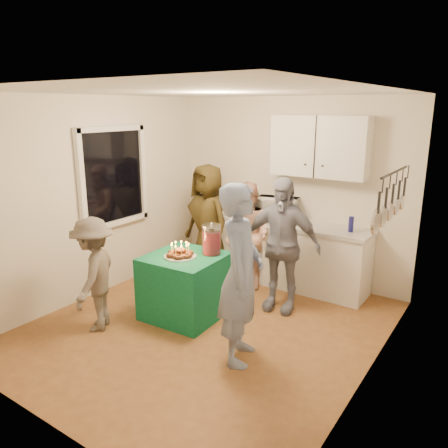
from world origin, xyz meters
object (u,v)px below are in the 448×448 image
Objects in this scene: microwave at (277,209)px; counter at (289,255)px; child_near_left at (94,274)px; woman_back_left at (208,221)px; party_table at (185,286)px; man_birthday at (241,275)px; woman_back_center at (247,236)px; punch_jar at (211,240)px; woman_back_right at (281,245)px.

counter is at bearing -13.94° from microwave.
woman_back_left is at bearing 147.88° from child_near_left.
child_near_left reaches higher than party_table.
party_table is 0.51× the size of woman_back_left.
man_birthday is 1.20× the size of woman_back_center.
woman_back_left is 1.29× the size of child_near_left.
punch_jar is 1.27m from woman_back_left.
woman_back_right is at bearing -72.80° from microwave.
woman_back_right is at bearing -0.69° from woman_back_left.
child_near_left is (-1.22, -2.41, 0.22)m from counter.
counter is at bearing 122.99° from child_near_left.
woman_back_center is 0.79m from woman_back_right.
man_birthday is at bearing -46.31° from woman_back_center.
woman_back_right is (0.48, -0.80, -0.23)m from microwave.
woman_back_center is (0.72, -0.06, -0.09)m from woman_back_left.
woman_back_left reaches higher than woman_back_right.
woman_back_right is (0.26, -0.80, 0.40)m from counter.
punch_jar is 0.96m from woman_back_center.
counter is 1.32× the size of woman_back_right.
woman_back_center is at bearing 82.46° from party_table.
man_birthday is 1.07× the size of woman_back_left.
punch_jar is (-0.15, -1.37, -0.14)m from microwave.
party_table is 1.23m from woman_back_center.
woman_back_center reaches higher than counter.
punch_jar is at bearing -144.36° from woman_back_right.
punch_jar is at bearing -35.71° from woman_back_left.
punch_jar reaches higher than party_table.
woman_back_right is at bearing 42.42° from punch_jar.
party_table is at bearing -143.38° from woman_back_right.
man_birthday is at bearing -22.09° from party_table.
punch_jar is at bearing 110.54° from child_near_left.
man_birthday reaches higher than party_table.
counter is 1.71m from party_table.
party_table is 0.65× the size of child_near_left.
man_birthday reaches higher than woman_back_right.
party_table is at bearing -110.27° from counter.
party_table is 0.51× the size of woman_back_right.
woman_back_right reaches higher than counter.
woman_back_left is 2.05m from child_near_left.
woman_back_right is (0.63, 0.57, -0.10)m from punch_jar.
man_birthday reaches higher than punch_jar.
woman_back_left reaches higher than woman_back_center.
punch_jar is 1.05m from man_birthday.
microwave is at bearing 83.92° from punch_jar.
punch_jar is 0.85m from woman_back_right.
child_near_left is (-0.86, -1.05, -0.28)m from punch_jar.
man_birthday reaches higher than counter.
child_near_left is (-0.63, -0.81, 0.27)m from party_table.
man_birthday is (0.82, -0.66, -0.04)m from punch_jar.
woman_back_center reaches higher than microwave.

